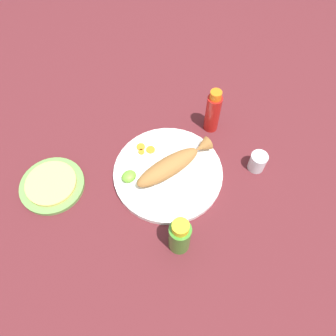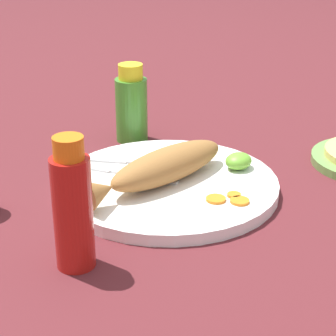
{
  "view_description": "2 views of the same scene",
  "coord_description": "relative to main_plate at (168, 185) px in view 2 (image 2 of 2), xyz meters",
  "views": [
    {
      "loc": [
        0.32,
        0.4,
        0.89
      ],
      "look_at": [
        0.0,
        0.0,
        0.04
      ],
      "focal_mm": 35.0,
      "sensor_mm": 36.0,
      "label": 1
    },
    {
      "loc": [
        -0.63,
        -0.57,
        0.41
      ],
      "look_at": [
        0.0,
        0.0,
        0.04
      ],
      "focal_mm": 65.0,
      "sensor_mm": 36.0,
      "label": 2
    }
  ],
  "objects": [
    {
      "name": "ground_plane",
      "position": [
        0.0,
        0.0,
        -0.01
      ],
      "size": [
        4.0,
        4.0,
        0.0
      ],
      "primitive_type": "plane",
      "color": "#561E23"
    },
    {
      "name": "fork_near",
      "position": [
        -0.03,
        0.08,
        0.01
      ],
      "size": [
        0.07,
        0.18,
        0.0
      ],
      "rotation": [
        0.0,
        0.0,
        8.18
      ],
      "color": "silver",
      "rests_on": "main_plate"
    },
    {
      "name": "lime_wedge_main",
      "position": [
        0.11,
        -0.05,
        0.02
      ],
      "size": [
        0.05,
        0.04,
        0.03
      ],
      "primitive_type": "ellipsoid",
      "color": "#6BB233",
      "rests_on": "main_plate"
    },
    {
      "name": "main_plate",
      "position": [
        0.0,
        0.0,
        0.0
      ],
      "size": [
        0.34,
        0.34,
        0.02
      ],
      "primitive_type": "cylinder",
      "color": "white",
      "rests_on": "ground_plane"
    },
    {
      "name": "carrot_slice_near",
      "position": [
        -0.01,
        -0.1,
        0.01
      ],
      "size": [
        0.03,
        0.03,
        0.0
      ],
      "primitive_type": "cylinder",
      "color": "orange",
      "rests_on": "main_plate"
    },
    {
      "name": "fried_fish",
      "position": [
        -0.02,
        0.0,
        0.03
      ],
      "size": [
        0.27,
        0.08,
        0.05
      ],
      "rotation": [
        0.0,
        0.0,
        -0.06
      ],
      "color": "#996633",
      "rests_on": "main_plate"
    },
    {
      "name": "fork_far",
      "position": [
        0.01,
        0.09,
        0.01
      ],
      "size": [
        0.11,
        0.16,
        0.0
      ],
      "rotation": [
        0.0,
        0.0,
        8.41
      ],
      "color": "silver",
      "rests_on": "main_plate"
    },
    {
      "name": "carrot_slice_mid",
      "position": [
        0.02,
        -0.11,
        0.01
      ],
      "size": [
        0.02,
        0.02,
        0.0
      ],
      "primitive_type": "cylinder",
      "color": "orange",
      "rests_on": "main_plate"
    },
    {
      "name": "hot_sauce_bottle_green",
      "position": [
        0.12,
        0.2,
        0.06
      ],
      "size": [
        0.06,
        0.06,
        0.14
      ],
      "color": "#3D8428",
      "rests_on": "ground_plane"
    },
    {
      "name": "carrot_slice_far",
      "position": [
        0.01,
        -0.13,
        0.01
      ],
      "size": [
        0.03,
        0.03,
        0.0
      ],
      "primitive_type": "cylinder",
      "color": "orange",
      "rests_on": "main_plate"
    },
    {
      "name": "hot_sauce_bottle_red",
      "position": [
        -0.23,
        -0.06,
        0.07
      ],
      "size": [
        0.05,
        0.05,
        0.17
      ],
      "color": "#B21914",
      "rests_on": "ground_plane"
    }
  ]
}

